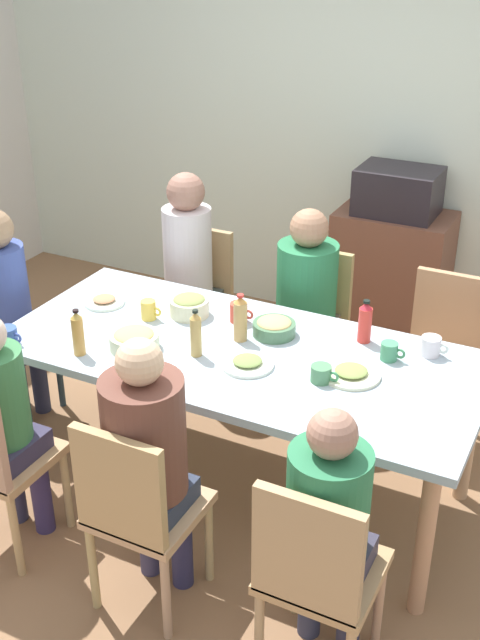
# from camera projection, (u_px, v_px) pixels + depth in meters

# --- Properties ---
(ground_plane) EXTENTS (6.81, 6.81, 0.00)m
(ground_plane) POSITION_uv_depth(u_px,v_px,m) (240.00, 483.00, 3.94)
(ground_plane) COLOR #8D6545
(wall_back) EXTENTS (5.92, 0.12, 2.60)m
(wall_back) POSITION_uv_depth(u_px,v_px,m) (385.00, 133.00, 4.96)
(wall_back) COLOR silver
(wall_back) RESTS_ON ground_plane
(dining_table) EXTENTS (2.20, 0.99, 0.76)m
(dining_table) POSITION_uv_depth(u_px,v_px,m) (240.00, 363.00, 3.63)
(dining_table) COLOR #AABCC9
(dining_table) RESTS_ON ground_plane
(person_0) EXTENTS (0.30, 0.30, 1.21)m
(person_0) POSITION_uv_depth(u_px,v_px,m) (5.00, 298.00, 4.17)
(person_0) COLOR #2A3051
(person_0) RESTS_ON ground_plane
(chair_1) EXTENTS (0.40, 0.40, 0.90)m
(chair_1) POSITION_uv_depth(u_px,v_px,m) (311.00, 320.00, 4.40)
(chair_1) COLOR tan
(chair_1) RESTS_ON ground_plane
(person_1) EXTENTS (0.32, 0.32, 1.18)m
(person_1) POSITION_uv_depth(u_px,v_px,m) (306.00, 293.00, 4.24)
(person_1) COLOR #534D46
(person_1) RESTS_ON ground_plane
(chair_2) EXTENTS (0.40, 0.40, 0.90)m
(chair_2) POSITION_uv_depth(u_px,v_px,m) (441.00, 349.00, 4.11)
(chair_2) COLOR tan
(chair_2) RESTS_ON ground_plane
(chair_3) EXTENTS (0.40, 0.40, 0.90)m
(chair_3) POSITION_uv_depth(u_px,v_px,m) (316.00, 571.00, 2.72)
(chair_3) COLOR tan
(chair_3) RESTS_ON ground_plane
(person_3) EXTENTS (0.30, 0.30, 1.12)m
(person_3) POSITION_uv_depth(u_px,v_px,m) (328.00, 520.00, 2.72)
(person_3) COLOR #2C3049
(person_3) RESTS_ON ground_plane
(chair_4) EXTENTS (0.40, 0.40, 0.90)m
(chair_4) POSITION_uv_depth(u_px,v_px,m) (137.00, 507.00, 3.02)
(chair_4) COLOR tan
(chair_4) RESTS_ON ground_plane
(person_4) EXTENTS (0.32, 0.32, 1.20)m
(person_4) POSITION_uv_depth(u_px,v_px,m) (147.00, 450.00, 2.99)
(person_4) COLOR #353253
(person_4) RESTS_ON ground_plane
(chair_5) EXTENTS (0.40, 0.40, 0.90)m
(chair_5) POSITION_uv_depth(u_px,v_px,m) (196.00, 295.00, 4.70)
(chair_5) COLOR tan
(chair_5) RESTS_ON ground_plane
(person_5) EXTENTS (0.30, 0.30, 1.28)m
(person_5) POSITION_uv_depth(u_px,v_px,m) (187.00, 262.00, 4.51)
(person_5) COLOR #404846
(person_5) RESTS_ON ground_plane
(person_6) EXTENTS (0.30, 0.30, 1.13)m
(person_6) POSITION_uv_depth(u_px,v_px,m) (0.00, 413.00, 3.31)
(person_6) COLOR #333350
(person_6) RESTS_ON ground_plane
(plate_0) EXTENTS (0.21, 0.21, 0.04)m
(plate_0) POSITION_uv_depth(u_px,v_px,m) (104.00, 301.00, 4.01)
(plate_0) COLOR white
(plate_0) RESTS_ON dining_table
(plate_1) EXTENTS (0.25, 0.25, 0.04)m
(plate_1) POSITION_uv_depth(u_px,v_px,m) (351.00, 373.00, 3.38)
(plate_1) COLOR #E7E7C3
(plate_1) RESTS_ON dining_table
(plate_2) EXTENTS (0.23, 0.23, 0.04)m
(plate_2) POSITION_uv_depth(u_px,v_px,m) (247.00, 363.00, 3.46)
(plate_2) COLOR white
(plate_2) RESTS_ON dining_table
(bowl_0) EXTENTS (0.19, 0.19, 0.10)m
(bowl_0) POSITION_uv_depth(u_px,v_px,m) (189.00, 306.00, 3.88)
(bowl_0) COLOR beige
(bowl_0) RESTS_ON dining_table
(bowl_1) EXTENTS (0.23, 0.23, 0.09)m
(bowl_1) POSITION_uv_depth(u_px,v_px,m) (134.00, 339.00, 3.59)
(bowl_1) COLOR beige
(bowl_1) RESTS_ON dining_table
(bowl_2) EXTENTS (0.20, 0.20, 0.08)m
(bowl_2) POSITION_uv_depth(u_px,v_px,m) (274.00, 327.00, 3.70)
(bowl_2) COLOR #4A7551
(bowl_2) RESTS_ON dining_table
(cup_0) EXTENTS (0.12, 0.09, 0.07)m
(cup_0) POSITION_uv_depth(u_px,v_px,m) (322.00, 374.00, 3.33)
(cup_0) COLOR #4D875A
(cup_0) RESTS_ON dining_table
(cup_1) EXTENTS (0.11, 0.07, 0.10)m
(cup_1) POSITION_uv_depth(u_px,v_px,m) (149.00, 310.00, 3.84)
(cup_1) COLOR #EEC44B
(cup_1) RESTS_ON dining_table
(cup_2) EXTENTS (0.11, 0.08, 0.08)m
(cup_2) POSITION_uv_depth(u_px,v_px,m) (390.00, 351.00, 3.49)
(cup_2) COLOR #459366
(cup_2) RESTS_ON dining_table
(cup_3) EXTENTS (0.12, 0.09, 0.10)m
(cup_3) POSITION_uv_depth(u_px,v_px,m) (239.00, 312.00, 3.82)
(cup_3) COLOR #D34633
(cup_3) RESTS_ON dining_table
(cup_4) EXTENTS (0.13, 0.09, 0.08)m
(cup_4) POSITION_uv_depth(u_px,v_px,m) (8.00, 335.00, 3.63)
(cup_4) COLOR #35549D
(cup_4) RESTS_ON dining_table
(cup_5) EXTENTS (0.12, 0.09, 0.09)m
(cup_5) POSITION_uv_depth(u_px,v_px,m) (431.00, 346.00, 3.53)
(cup_5) COLOR white
(cup_5) RESTS_ON dining_table
(cup_6) EXTENTS (0.12, 0.08, 0.07)m
(cup_6) POSITION_uv_depth(u_px,v_px,m) (140.00, 355.00, 3.47)
(cup_6) COLOR #2952A6
(cup_6) RESTS_ON dining_table
(bottle_0) EXTENTS (0.05, 0.05, 0.22)m
(bottle_0) POSITION_uv_depth(u_px,v_px,m) (78.00, 333.00, 3.51)
(bottle_0) COLOR gold
(bottle_0) RESTS_ON dining_table
(bottle_1) EXTENTS (0.06, 0.06, 0.23)m
(bottle_1) POSITION_uv_depth(u_px,v_px,m) (240.00, 319.00, 3.63)
(bottle_1) COLOR tan
(bottle_1) RESTS_ON dining_table
(bottle_2) EXTENTS (0.05, 0.05, 0.22)m
(bottle_2) POSITION_uv_depth(u_px,v_px,m) (196.00, 334.00, 3.50)
(bottle_2) COLOR tan
(bottle_2) RESTS_ON dining_table
(bottle_3) EXTENTS (0.06, 0.06, 0.21)m
(bottle_3) POSITION_uv_depth(u_px,v_px,m) (365.00, 322.00, 3.62)
(bottle_3) COLOR red
(bottle_3) RESTS_ON dining_table
(side_cabinet) EXTENTS (0.70, 0.44, 0.90)m
(side_cabinet) POSITION_uv_depth(u_px,v_px,m) (390.00, 281.00, 5.03)
(side_cabinet) COLOR brown
(side_cabinet) RESTS_ON ground_plane
(microwave) EXTENTS (0.48, 0.36, 0.28)m
(microwave) POSITION_uv_depth(u_px,v_px,m) (398.00, 191.00, 4.76)
(microwave) COLOR black
(microwave) RESTS_ON side_cabinet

